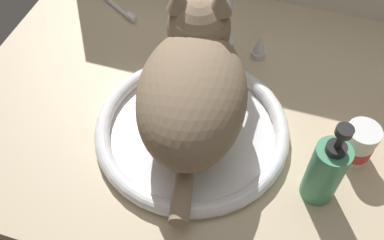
{
  "coord_description": "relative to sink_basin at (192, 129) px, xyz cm",
  "views": [
    {
      "loc": [
        9.74,
        -53.33,
        69.77
      ],
      "look_at": [
        -4.52,
        -7.78,
        7.0
      ],
      "focal_mm": 40.35,
      "sensor_mm": 36.0,
      "label": 1
    }
  ],
  "objects": [
    {
      "name": "pill_bottle",
      "position": [
        29.46,
        3.88,
        2.4
      ],
      "size": [
        5.91,
        5.91,
        7.89
      ],
      "color": "white",
      "rests_on": "countertop"
    },
    {
      "name": "faucet",
      "position": [
        -0.0,
        23.06,
        7.52
      ],
      "size": [
        18.37,
        11.98,
        22.21
      ],
      "color": "silver",
      "rests_on": "countertop"
    },
    {
      "name": "toothbrush",
      "position": [
        -28.96,
        30.1,
        -0.63
      ],
      "size": [
        14.7,
        9.26,
        1.7
      ],
      "color": "silver",
      "rests_on": "countertop"
    },
    {
      "name": "sink_basin",
      "position": [
        0.0,
        0.0,
        0.0
      ],
      "size": [
        36.5,
        36.5,
        2.84
      ],
      "color": "white",
      "rests_on": "countertop"
    },
    {
      "name": "countertop",
      "position": [
        4.52,
        7.78,
        -2.76
      ],
      "size": [
        105.31,
        72.68,
        3.0
      ],
      "primitive_type": "cube",
      "color": "#CCB793",
      "rests_on": "ground"
    },
    {
      "name": "cat",
      "position": [
        -0.46,
        2.29,
        10.37
      ],
      "size": [
        24.3,
        38.17,
        21.2
      ],
      "color": "#8C755B",
      "rests_on": "sink_basin"
    },
    {
      "name": "soap_pump_bottle",
      "position": [
        24.14,
        -5.49,
        5.6
      ],
      "size": [
        5.71,
        5.71,
        18.35
      ],
      "color": "#4C9E70",
      "rests_on": "countertop"
    }
  ]
}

